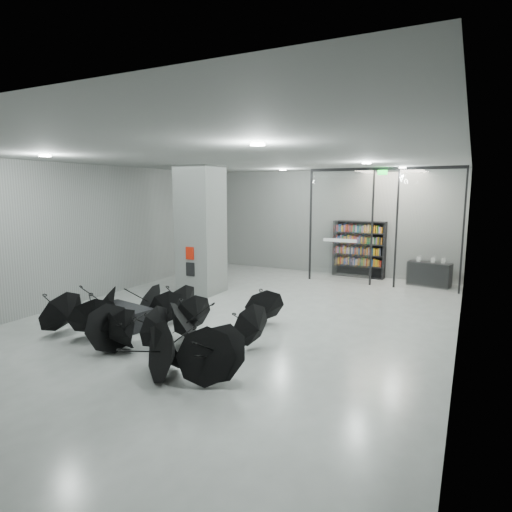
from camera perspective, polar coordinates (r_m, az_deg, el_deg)
The scene contains 10 objects.
room at distance 10.53m, azimuth -2.24°, elevation 6.55°, with size 14.00×14.02×4.01m.
column at distance 13.60m, azimuth -7.36°, elevation 3.43°, with size 1.20×1.20×4.00m, color slate.
fire_cabinet at distance 13.17m, azimuth -8.82°, elevation 0.37°, with size 0.28×0.04×0.38m, color #A50A07.
info_panel at distance 13.25m, azimuth -8.77°, elevation -1.77°, with size 0.30×0.03×0.42m, color black.
exit_sign at distance 14.76m, azimuth 16.51°, elevation 10.63°, with size 0.30×0.06×0.15m, color #0CE533.
glass_partition at distance 14.99m, azimuth 16.34°, elevation 4.33°, with size 5.06×0.08×4.00m.
bench at distance 10.92m, azimuth -17.06°, elevation -7.64°, with size 1.48×0.64×0.48m, color black.
bookshelf at distance 16.52m, azimuth 13.58°, elevation 0.90°, with size 1.92×0.38×2.11m, color black, non-canonical shape.
shop_counter at distance 15.77m, azimuth 22.10°, elevation -2.24°, with size 1.38×0.55×0.83m, color black.
umbrella_cluster at distance 9.45m, azimuth -12.80°, elevation -9.56°, with size 5.70×4.74×1.31m.
Camera 1 is at (5.10, -9.20, 3.25)m, focal length 29.99 mm.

